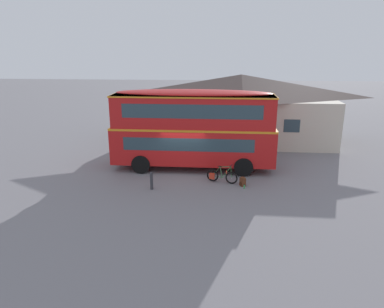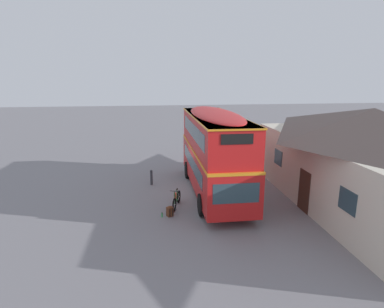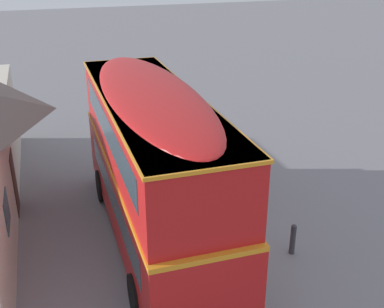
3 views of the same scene
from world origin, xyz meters
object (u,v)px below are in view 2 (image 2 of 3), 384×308
object	(u,v)px
backpack_on_ground	(170,211)
kerb_bollard	(151,177)
double_decker_bus	(214,149)
water_bottle_green_metal	(162,215)
touring_bicycle	(176,199)

from	to	relation	value
backpack_on_ground	kerb_bollard	xyz separation A→B (m)	(-4.79, -0.82, 0.23)
kerb_bollard	double_decker_bus	bearing A→B (deg)	61.55
double_decker_bus	kerb_bollard	world-z (taller)	double_decker_bus
backpack_on_ground	kerb_bollard	distance (m)	4.86
kerb_bollard	water_bottle_green_metal	bearing A→B (deg)	5.08
touring_bicycle	backpack_on_ground	xyz separation A→B (m)	(1.17, -0.43, -0.10)
double_decker_bus	kerb_bollard	distance (m)	4.60
water_bottle_green_metal	kerb_bollard	distance (m)	4.89
touring_bicycle	kerb_bollard	size ratio (longest dim) A/B	1.76
backpack_on_ground	water_bottle_green_metal	size ratio (longest dim) A/B	2.09
touring_bicycle	water_bottle_green_metal	size ratio (longest dim) A/B	6.93
touring_bicycle	water_bottle_green_metal	xyz separation A→B (m)	(1.24, -0.82, -0.26)
double_decker_bus	backpack_on_ground	world-z (taller)	double_decker_bus
backpack_on_ground	kerb_bollard	bearing A→B (deg)	-170.30
backpack_on_ground	kerb_bollard	size ratio (longest dim) A/B	0.53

